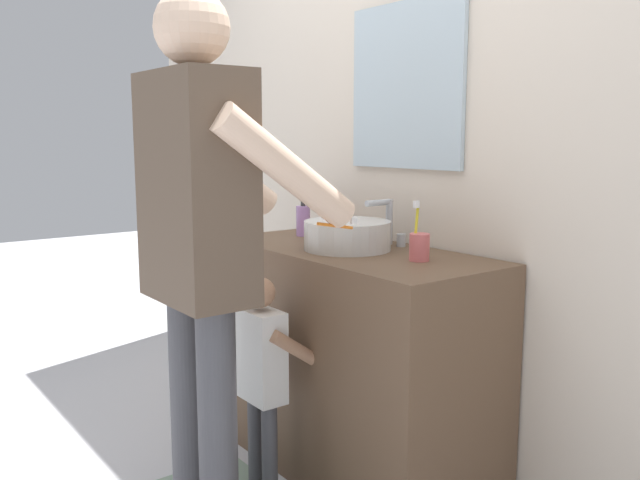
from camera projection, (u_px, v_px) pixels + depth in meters
back_wall at (414, 125)px, 2.66m from camera, size 4.40×0.10×2.70m
vanity_cabinet at (351, 360)px, 2.61m from camera, size 1.19×0.54×0.88m
sink_basin at (347, 235)px, 2.52m from camera, size 0.33×0.33×0.11m
faucet at (387, 224)px, 2.63m from camera, size 0.18×0.14×0.18m
toothbrush_cup at (419, 246)px, 2.29m from camera, size 0.07×0.07×0.21m
soap_bottle at (303, 220)px, 2.87m from camera, size 0.06×0.06×0.17m
child_toddler at (263, 368)px, 2.36m from camera, size 0.25×0.25×0.82m
adult_parent at (202, 223)px, 2.05m from camera, size 0.54×0.56×1.73m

